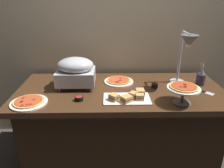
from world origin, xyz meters
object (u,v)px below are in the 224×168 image
at_px(pizza_plate_center, 119,81).
at_px(sauce_cup_near, 155,86).
at_px(chafing_dish, 76,71).
at_px(sandwich_platter, 129,97).
at_px(utensil_holder, 201,79).
at_px(pizza_plate_front, 29,102).
at_px(heat_lamp, 187,46).
at_px(serving_spatula, 205,92).
at_px(pizza_plate_raised_stand, 184,89).
at_px(sauce_cup_far, 79,98).

distance_m(pizza_plate_center, sauce_cup_near, 0.36).
bearing_deg(chafing_dish, sauce_cup_near, -2.68).
distance_m(sandwich_platter, utensil_holder, 0.78).
height_order(pizza_plate_front, sauce_cup_near, sauce_cup_near).
relative_size(pizza_plate_center, utensil_holder, 1.30).
distance_m(chafing_dish, sandwich_platter, 0.56).
relative_size(heat_lamp, sauce_cup_near, 8.18).
bearing_deg(serving_spatula, pizza_plate_center, 161.31).
xyz_separation_m(chafing_dish, pizza_plate_raised_stand, (0.89, -0.34, -0.04)).
bearing_deg(pizza_plate_front, sandwich_platter, 3.72).
distance_m(heat_lamp, utensil_holder, 0.39).
distance_m(utensil_holder, serving_spatula, 0.19).
relative_size(chafing_dish, heat_lamp, 0.69).
height_order(pizza_plate_raised_stand, sauce_cup_far, pizza_plate_raised_stand).
distance_m(sauce_cup_near, sauce_cup_far, 0.72).
relative_size(chafing_dish, pizza_plate_center, 1.20).
xyz_separation_m(pizza_plate_raised_stand, sandwich_platter, (-0.42, 0.07, -0.10)).
distance_m(heat_lamp, sandwich_platter, 0.67).
bearing_deg(pizza_plate_raised_stand, chafing_dish, 158.88).
bearing_deg(pizza_plate_front, chafing_dish, 43.80).
relative_size(sauce_cup_near, serving_spatula, 0.41).
relative_size(pizza_plate_raised_stand, sauce_cup_near, 4.19).
distance_m(pizza_plate_raised_stand, sandwich_platter, 0.43).
bearing_deg(utensil_holder, pizza_plate_front, -166.94).
relative_size(heat_lamp, sauce_cup_far, 7.26).
height_order(heat_lamp, serving_spatula, heat_lamp).
relative_size(pizza_plate_front, sauce_cup_near, 4.73).
bearing_deg(pizza_plate_raised_stand, serving_spatula, 35.59).
bearing_deg(sandwich_platter, pizza_plate_front, -176.28).
height_order(pizza_plate_raised_stand, serving_spatula, pizza_plate_raised_stand).
bearing_deg(heat_lamp, sauce_cup_near, 179.64).
bearing_deg(utensil_holder, chafing_dish, -178.64).
xyz_separation_m(heat_lamp, sandwich_platter, (-0.51, -0.24, -0.37)).
distance_m(pizza_plate_front, pizza_plate_raised_stand, 1.23).
distance_m(pizza_plate_front, pizza_plate_center, 0.86).
bearing_deg(chafing_dish, utensil_holder, 1.36).
xyz_separation_m(chafing_dish, sandwich_platter, (0.47, -0.27, -0.14)).
height_order(pizza_plate_front, pizza_plate_raised_stand, pizza_plate_raised_stand).
bearing_deg(heat_lamp, utensil_holder, 17.59).
relative_size(sauce_cup_far, utensil_holder, 0.31).
relative_size(heat_lamp, serving_spatula, 3.38).
bearing_deg(pizza_plate_center, sauce_cup_far, -131.60).
relative_size(pizza_plate_raised_stand, serving_spatula, 1.73).
distance_m(chafing_dish, pizza_plate_front, 0.49).
height_order(sauce_cup_far, utensil_holder, utensil_holder).
bearing_deg(sauce_cup_near, serving_spatula, -14.82).
distance_m(chafing_dish, sauce_cup_near, 0.74).
bearing_deg(pizza_plate_raised_stand, utensil_holder, 51.41).
bearing_deg(utensil_holder, sauce_cup_near, -172.15).
bearing_deg(pizza_plate_center, utensil_holder, -5.87).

